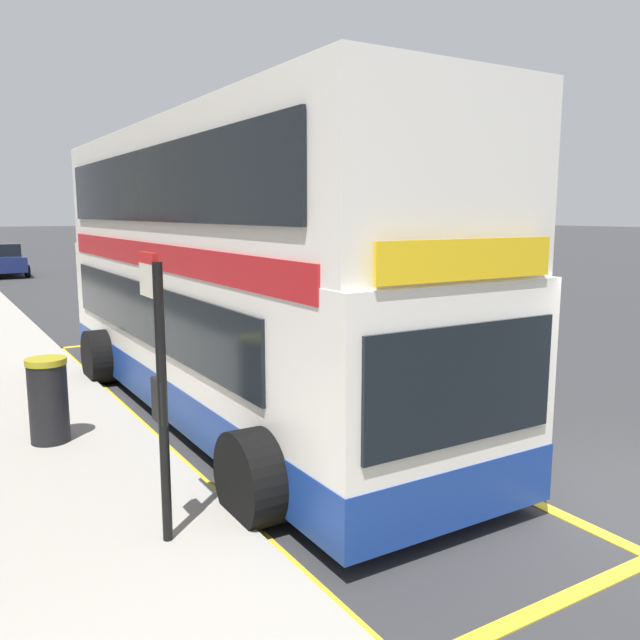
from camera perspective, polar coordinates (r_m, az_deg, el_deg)
The scene contains 7 objects.
ground_plane at distance 36.66m, azimuth -21.08°, elevation 3.81°, with size 260.00×260.00×0.00m, color #333335.
double_decker_bus at distance 10.24m, azimuth -7.84°, elevation 3.30°, with size 3.26×10.33×4.40m.
bus_bay_markings at distance 10.81m, azimuth -8.08°, elevation -7.53°, with size 3.05×12.91×0.01m.
bus_stop_sign at distance 6.06m, azimuth -13.85°, elevation -4.55°, with size 0.09×0.51×2.63m.
parked_car_navy_behind at distance 36.17m, azimuth -25.89°, elevation 4.70°, with size 2.09×4.20×1.62m.
parked_car_silver_across at distance 37.82m, azimuth -13.63°, elevation 5.53°, with size 2.09×4.20×1.62m.
litter_bin at distance 9.32m, azimuth -22.55°, elevation -6.44°, with size 0.52×0.52×1.12m.
Camera 1 is at (-6.52, -3.93, 3.12)m, focal length 36.81 mm.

